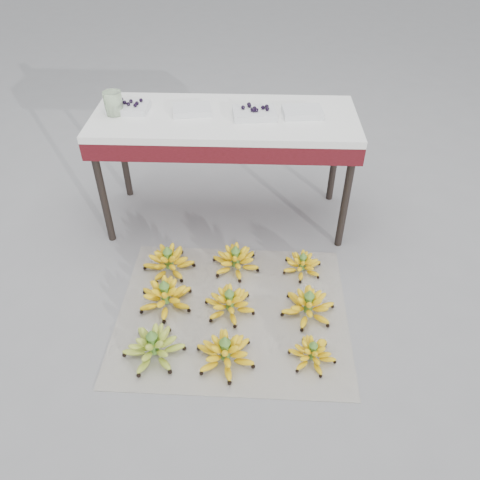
{
  "coord_description": "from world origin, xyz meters",
  "views": [
    {
      "loc": [
        0.1,
        -1.67,
        1.95
      ],
      "look_at": [
        0.02,
        0.36,
        0.28
      ],
      "focal_mm": 35.0,
      "sensor_mm": 36.0,
      "label": 1
    }
  ],
  "objects_px": {
    "bunch_front_left": "(154,346)",
    "bunch_back_center": "(236,260)",
    "bunch_mid_center": "(230,303)",
    "vendor_table": "(225,128)",
    "bunch_front_center": "(225,352)",
    "tray_far_left": "(129,107)",
    "tray_far_right": "(302,112)",
    "bunch_mid_left": "(166,296)",
    "glass_jar": "(113,103)",
    "bunch_front_right": "(312,353)",
    "tray_right": "(254,113)",
    "bunch_back_left": "(169,262)",
    "newspaper_mat": "(233,312)",
    "bunch_back_right": "(302,264)",
    "bunch_mid_right": "(308,305)",
    "tray_left": "(192,110)"
  },
  "relations": [
    {
      "from": "bunch_mid_center",
      "to": "tray_far_left",
      "type": "height_order",
      "value": "tray_far_left"
    },
    {
      "from": "bunch_front_right",
      "to": "vendor_table",
      "type": "distance_m",
      "value": 1.42
    },
    {
      "from": "bunch_mid_right",
      "to": "bunch_back_left",
      "type": "xyz_separation_m",
      "value": [
        -0.81,
        0.32,
        0.0
      ]
    },
    {
      "from": "bunch_front_center",
      "to": "bunch_front_right",
      "type": "bearing_deg",
      "value": -15.77
    },
    {
      "from": "bunch_front_center",
      "to": "bunch_back_right",
      "type": "relative_size",
      "value": 1.43
    },
    {
      "from": "bunch_back_right",
      "to": "tray_left",
      "type": "distance_m",
      "value": 1.14
    },
    {
      "from": "newspaper_mat",
      "to": "tray_right",
      "type": "relative_size",
      "value": 4.61
    },
    {
      "from": "vendor_table",
      "to": "tray_far_right",
      "type": "height_order",
      "value": "tray_far_right"
    },
    {
      "from": "bunch_front_right",
      "to": "bunch_back_left",
      "type": "bearing_deg",
      "value": 120.06
    },
    {
      "from": "bunch_back_right",
      "to": "tray_far_left",
      "type": "height_order",
      "value": "tray_far_left"
    },
    {
      "from": "bunch_front_left",
      "to": "glass_jar",
      "type": "xyz_separation_m",
      "value": [
        -0.36,
        1.16,
        0.76
      ]
    },
    {
      "from": "bunch_mid_center",
      "to": "tray_far_right",
      "type": "relative_size",
      "value": 1.42
    },
    {
      "from": "bunch_mid_left",
      "to": "vendor_table",
      "type": "height_order",
      "value": "vendor_table"
    },
    {
      "from": "newspaper_mat",
      "to": "bunch_back_center",
      "type": "height_order",
      "value": "bunch_back_center"
    },
    {
      "from": "bunch_front_center",
      "to": "vendor_table",
      "type": "xyz_separation_m",
      "value": [
        -0.06,
        1.2,
        0.6
      ]
    },
    {
      "from": "bunch_back_left",
      "to": "tray_far_right",
      "type": "height_order",
      "value": "tray_far_right"
    },
    {
      "from": "vendor_table",
      "to": "bunch_back_left",
      "type": "bearing_deg",
      "value": -119.94
    },
    {
      "from": "bunch_front_center",
      "to": "tray_far_right",
      "type": "xyz_separation_m",
      "value": [
        0.4,
        1.21,
        0.71
      ]
    },
    {
      "from": "bunch_mid_center",
      "to": "tray_far_left",
      "type": "distance_m",
      "value": 1.32
    },
    {
      "from": "tray_far_left",
      "to": "tray_right",
      "type": "bearing_deg",
      "value": -4.07
    },
    {
      "from": "newspaper_mat",
      "to": "tray_left",
      "type": "xyz_separation_m",
      "value": [
        -0.28,
        0.9,
        0.77
      ]
    },
    {
      "from": "bunch_front_left",
      "to": "bunch_back_right",
      "type": "xyz_separation_m",
      "value": [
        0.78,
        0.65,
        -0.01
      ]
    },
    {
      "from": "tray_right",
      "to": "bunch_front_right",
      "type": "bearing_deg",
      "value": -74.78
    },
    {
      "from": "tray_right",
      "to": "bunch_front_center",
      "type": "bearing_deg",
      "value": -95.48
    },
    {
      "from": "newspaper_mat",
      "to": "bunch_front_right",
      "type": "bearing_deg",
      "value": -36.25
    },
    {
      "from": "vendor_table",
      "to": "bunch_front_center",
      "type": "bearing_deg",
      "value": -86.92
    },
    {
      "from": "tray_right",
      "to": "bunch_back_right",
      "type": "bearing_deg",
      "value": -59.05
    },
    {
      "from": "bunch_front_center",
      "to": "bunch_mid_center",
      "type": "xyz_separation_m",
      "value": [
        0.0,
        0.33,
        -0.0
      ]
    },
    {
      "from": "bunch_front_right",
      "to": "glass_jar",
      "type": "relative_size",
      "value": 2.24
    },
    {
      "from": "bunch_mid_left",
      "to": "tray_far_left",
      "type": "distance_m",
      "value": 1.16
    },
    {
      "from": "bunch_front_center",
      "to": "bunch_mid_center",
      "type": "distance_m",
      "value": 0.33
    },
    {
      "from": "tray_right",
      "to": "glass_jar",
      "type": "height_order",
      "value": "glass_jar"
    },
    {
      "from": "bunch_front_center",
      "to": "tray_far_right",
      "type": "bearing_deg",
      "value": 53.29
    },
    {
      "from": "bunch_mid_left",
      "to": "glass_jar",
      "type": "height_order",
      "value": "glass_jar"
    },
    {
      "from": "bunch_mid_center",
      "to": "tray_left",
      "type": "bearing_deg",
      "value": 88.53
    },
    {
      "from": "bunch_mid_center",
      "to": "vendor_table",
      "type": "relative_size",
      "value": 0.22
    },
    {
      "from": "newspaper_mat",
      "to": "bunch_back_right",
      "type": "bearing_deg",
      "value": 40.78
    },
    {
      "from": "bunch_mid_right",
      "to": "bunch_back_center",
      "type": "xyz_separation_m",
      "value": [
        -0.41,
        0.35,
        -0.0
      ]
    },
    {
      "from": "bunch_front_center",
      "to": "newspaper_mat",
      "type": "bearing_deg",
      "value": 67.78
    },
    {
      "from": "tray_far_left",
      "to": "glass_jar",
      "type": "xyz_separation_m",
      "value": [
        -0.07,
        -0.05,
        0.05
      ]
    },
    {
      "from": "bunch_front_left",
      "to": "bunch_back_center",
      "type": "xyz_separation_m",
      "value": [
        0.38,
        0.66,
        -0.0
      ]
    },
    {
      "from": "bunch_front_right",
      "to": "glass_jar",
      "type": "xyz_separation_m",
      "value": [
        -1.15,
        1.16,
        0.77
      ]
    },
    {
      "from": "tray_far_left",
      "to": "tray_far_right",
      "type": "distance_m",
      "value": 1.04
    },
    {
      "from": "bunch_front_left",
      "to": "tray_far_left",
      "type": "xyz_separation_m",
      "value": [
        -0.29,
        1.21,
        0.71
      ]
    },
    {
      "from": "bunch_mid_center",
      "to": "bunch_back_right",
      "type": "bearing_deg",
      "value": 20.68
    },
    {
      "from": "bunch_back_left",
      "to": "bunch_back_center",
      "type": "relative_size",
      "value": 1.04
    },
    {
      "from": "bunch_mid_center",
      "to": "bunch_front_left",
      "type": "bearing_deg",
      "value": -157.22
    },
    {
      "from": "bunch_front_center",
      "to": "tray_right",
      "type": "relative_size",
      "value": 1.39
    },
    {
      "from": "bunch_front_left",
      "to": "bunch_mid_center",
      "type": "relative_size",
      "value": 0.96
    },
    {
      "from": "bunch_front_left",
      "to": "bunch_back_left",
      "type": "relative_size",
      "value": 0.89
    }
  ]
}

